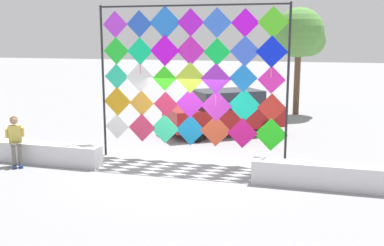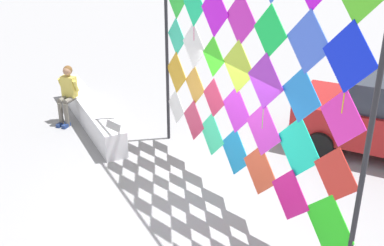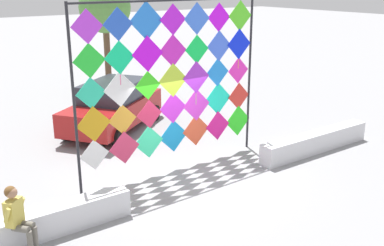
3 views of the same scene
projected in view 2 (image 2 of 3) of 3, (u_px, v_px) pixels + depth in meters
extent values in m
plane|color=gray|center=(185.00, 207.00, 8.52)|extent=(120.00, 120.00, 0.00)
cube|color=silver|center=(90.00, 112.00, 11.76)|extent=(4.34, 0.49, 0.61)
cylinder|color=#232328|center=(167.00, 41.00, 10.14)|extent=(0.07, 0.07, 4.66)
cylinder|color=#232328|center=(368.00, 147.00, 5.59)|extent=(0.07, 0.07, 4.66)
cube|color=white|center=(176.00, 107.00, 10.37)|extent=(0.80, 0.03, 0.80)
cube|color=#D6335C|center=(194.00, 121.00, 9.69)|extent=(0.89, 0.03, 0.89)
cube|color=#39F3A8|center=(212.00, 134.00, 9.09)|extent=(0.91, 0.03, 0.91)
cube|color=#158CD6|center=(235.00, 152.00, 8.44)|extent=(0.94, 0.03, 0.94)
cube|color=#E65030|center=(260.00, 170.00, 7.80)|extent=(0.94, 0.03, 0.94)
cube|color=#DE1683|center=(290.00, 195.00, 7.15)|extent=(0.90, 0.03, 0.90)
cube|color=#26E21E|center=(328.00, 224.00, 6.49)|extent=(0.97, 0.03, 0.97)
cube|color=orange|center=(176.00, 73.00, 10.01)|extent=(0.91, 0.03, 0.91)
cube|color=gold|center=(195.00, 85.00, 9.39)|extent=(0.80, 0.03, 0.80)
cube|color=#D02851|center=(214.00, 98.00, 8.74)|extent=(0.77, 0.03, 0.77)
cube|color=#C92BDC|center=(236.00, 110.00, 8.11)|extent=(0.88, 0.03, 0.88)
cube|color=#D534D2|center=(263.00, 130.00, 7.48)|extent=(0.93, 0.03, 0.93)
cube|color=#16E7C0|center=(298.00, 147.00, 6.81)|extent=(0.97, 0.03, 0.97)
cube|color=red|center=(336.00, 175.00, 6.17)|extent=(0.83, 0.03, 0.83)
cube|color=#28D09E|center=(176.00, 37.00, 9.71)|extent=(0.79, 0.03, 0.79)
cylinder|color=#E51653|center=(177.00, 62.00, 9.94)|extent=(0.02, 0.02, 0.29)
cube|color=white|center=(194.00, 46.00, 9.08)|extent=(0.91, 0.03, 0.91)
cube|color=#37E81E|center=(213.00, 57.00, 8.44)|extent=(0.76, 0.03, 0.76)
cube|color=#BDE233|center=(238.00, 67.00, 7.79)|extent=(0.93, 0.03, 0.93)
cube|color=purple|center=(265.00, 81.00, 7.16)|extent=(0.91, 0.03, 0.91)
cylinder|color=#53E516|center=(263.00, 119.00, 7.42)|extent=(0.02, 0.02, 0.34)
cube|color=#1D84F1|center=(301.00, 95.00, 6.52)|extent=(0.82, 0.03, 0.82)
cylinder|color=orange|center=(298.00, 131.00, 6.74)|extent=(0.02, 0.02, 0.26)
cube|color=#F529B9|center=(342.00, 118.00, 5.88)|extent=(0.80, 0.03, 0.80)
cylinder|color=#E516D3|center=(177.00, 25.00, 9.60)|extent=(0.02, 0.02, 0.25)
cube|color=#0FDC83|center=(194.00, 4.00, 8.73)|extent=(0.83, 0.03, 0.83)
cylinder|color=#E51670|center=(194.00, 34.00, 8.96)|extent=(0.02, 0.02, 0.27)
cube|color=#C90DF5|center=(214.00, 11.00, 8.08)|extent=(0.92, 0.03, 0.92)
cylinder|color=#3EE516|center=(214.00, 45.00, 8.33)|extent=(0.02, 0.02, 0.28)
cube|color=#CF21BF|center=(241.00, 19.00, 7.45)|extent=(0.87, 0.03, 0.87)
cylinder|color=#16E529|center=(240.00, 53.00, 7.69)|extent=(0.02, 0.02, 0.25)
cube|color=#10DB4D|center=(270.00, 31.00, 6.82)|extent=(0.80, 0.03, 0.80)
cylinder|color=#E516A7|center=(268.00, 68.00, 7.06)|extent=(0.02, 0.02, 0.33)
cube|color=#3C65F4|center=(308.00, 42.00, 6.17)|extent=(0.88, 0.03, 0.88)
cube|color=#0A22F4|center=(349.00, 57.00, 5.56)|extent=(0.90, 0.03, 0.90)
cylinder|color=yellow|center=(343.00, 103.00, 5.81)|extent=(0.02, 0.02, 0.27)
cylinder|color=gold|center=(271.00, 17.00, 6.75)|extent=(0.02, 0.02, 0.38)
cylinder|color=#B116E5|center=(354.00, 39.00, 5.47)|extent=(0.02, 0.02, 0.30)
cylinder|color=#666056|center=(61.00, 114.00, 11.64)|extent=(0.11, 0.11, 0.61)
cylinder|color=#666056|center=(63.00, 99.00, 11.64)|extent=(0.32, 0.34, 0.13)
cube|color=navy|center=(60.00, 124.00, 11.69)|extent=(0.23, 0.25, 0.09)
cylinder|color=#666056|center=(67.00, 115.00, 11.58)|extent=(0.11, 0.11, 0.61)
cylinder|color=#666056|center=(69.00, 100.00, 11.58)|extent=(0.32, 0.34, 0.13)
cube|color=navy|center=(66.00, 126.00, 11.63)|extent=(0.23, 0.25, 0.09)
cube|color=gold|center=(69.00, 86.00, 11.63)|extent=(0.40, 0.38, 0.52)
sphere|color=#A37556|center=(67.00, 71.00, 11.47)|extent=(0.22, 0.22, 0.22)
sphere|color=brown|center=(68.00, 70.00, 11.48)|extent=(0.22, 0.22, 0.22)
cylinder|color=gold|center=(61.00, 84.00, 11.67)|extent=(0.18, 0.19, 0.31)
cylinder|color=gold|center=(76.00, 86.00, 11.51)|extent=(0.18, 0.19, 0.31)
cylinder|color=black|center=(320.00, 145.00, 10.13)|extent=(0.61, 0.53, 0.59)
cylinder|color=black|center=(338.00, 114.00, 11.66)|extent=(0.61, 0.53, 0.59)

